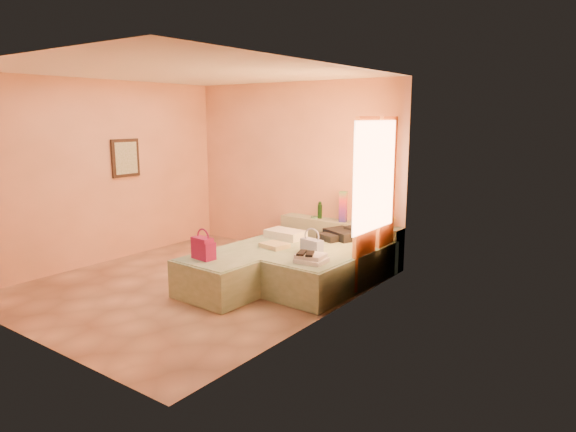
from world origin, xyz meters
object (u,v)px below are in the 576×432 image
object	(u,v)px
flower_vase	(389,220)
magenta_handbag	(203,248)
headboard_ledge	(339,242)
green_book	(361,222)
bed_right	(333,268)
blue_handbag	(312,247)
water_bottle	(320,210)
towel_stack	(311,258)
bed_left	(250,267)

from	to	relation	value
flower_vase	magenta_handbag	xyz separation A→B (m)	(-1.39, -2.37, -0.14)
headboard_ledge	green_book	world-z (taller)	green_book
bed_right	green_book	xyz separation A→B (m)	(-0.18, 1.11, 0.42)
blue_handbag	magenta_handbag	bearing A→B (deg)	-124.33
water_bottle	flower_vase	bearing A→B (deg)	-1.46
towel_stack	flower_vase	bearing A→B (deg)	82.88
water_bottle	green_book	distance (m)	0.72
bed_right	water_bottle	xyz separation A→B (m)	(-0.89, 1.06, 0.53)
headboard_ledge	green_book	size ratio (longest dim) A/B	11.12
towel_stack	green_book	bearing A→B (deg)	98.97
magenta_handbag	towel_stack	world-z (taller)	magenta_handbag
towel_stack	magenta_handbag	bearing A→B (deg)	-150.53
headboard_ledge	bed_right	world-z (taller)	headboard_ledge
bed_right	magenta_handbag	xyz separation A→B (m)	(-1.07, -1.34, 0.39)
flower_vase	towel_stack	size ratio (longest dim) A/B	0.73
magenta_handbag	towel_stack	size ratio (longest dim) A/B	0.85
green_book	blue_handbag	bearing A→B (deg)	-87.27
headboard_ledge	water_bottle	size ratio (longest dim) A/B	7.98
water_bottle	flower_vase	xyz separation A→B (m)	(1.21, -0.03, -0.00)
water_bottle	blue_handbag	size ratio (longest dim) A/B	0.86
headboard_ledge	green_book	bearing A→B (deg)	9.21
magenta_handbag	blue_handbag	bearing A→B (deg)	52.25
bed_left	water_bottle	xyz separation A→B (m)	(0.01, 1.71, 0.53)
flower_vase	towel_stack	distance (m)	1.74
bed_left	blue_handbag	distance (m)	0.91
bed_right	flower_vase	xyz separation A→B (m)	(0.32, 1.03, 0.53)
headboard_ledge	blue_handbag	size ratio (longest dim) A/B	6.83
headboard_ledge	flower_vase	size ratio (longest dim) A/B	8.06
headboard_ledge	blue_handbag	xyz separation A→B (m)	(0.41, -1.40, 0.27)
headboard_ledge	bed_left	world-z (taller)	headboard_ledge
bed_right	magenta_handbag	bearing A→B (deg)	-126.63
bed_left	blue_handbag	world-z (taller)	blue_handbag
flower_vase	towel_stack	bearing A→B (deg)	-97.12
bed_right	water_bottle	distance (m)	1.48
headboard_ledge	green_book	xyz separation A→B (m)	(0.35, 0.06, 0.34)
bed_left	water_bottle	world-z (taller)	water_bottle
magenta_handbag	bed_left	bearing A→B (deg)	82.42
magenta_handbag	blue_handbag	size ratio (longest dim) A/B	0.99
green_book	towel_stack	size ratio (longest dim) A/B	0.53
magenta_handbag	towel_stack	bearing A→B (deg)	35.68
headboard_ledge	magenta_handbag	distance (m)	2.47
headboard_ledge	flower_vase	bearing A→B (deg)	-1.37
water_bottle	magenta_handbag	xyz separation A→B (m)	(-0.18, -2.40, -0.14)
blue_handbag	towel_stack	distance (m)	0.40
green_book	magenta_handbag	world-z (taller)	magenta_handbag
bed_left	blue_handbag	xyz separation A→B (m)	(0.79, 0.30, 0.35)
magenta_handbag	blue_handbag	world-z (taller)	magenta_handbag
green_book	flower_vase	world-z (taller)	flower_vase
water_bottle	blue_handbag	bearing A→B (deg)	-61.00
headboard_ledge	magenta_handbag	size ratio (longest dim) A/B	6.93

